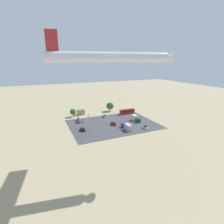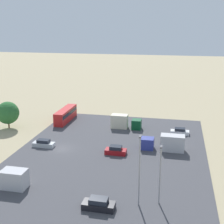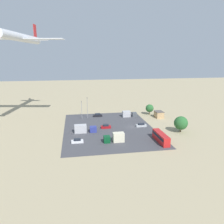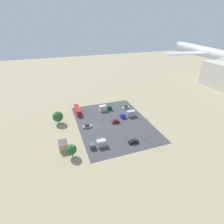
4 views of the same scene
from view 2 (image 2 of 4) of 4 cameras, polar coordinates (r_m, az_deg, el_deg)
ground_plane at (r=64.56m, az=-9.12°, el=-6.69°), size 400.00×400.00×0.00m
parking_lot_surface at (r=61.79m, az=-0.31°, el=-7.50°), size 50.24×36.96×0.08m
bus at (r=81.85m, az=-8.47°, el=-0.44°), size 10.92×2.45×3.19m
parked_car_0 at (r=66.07m, az=-12.40°, el=-5.67°), size 1.71×4.48×1.51m
parked_car_1 at (r=44.46m, az=-2.46°, el=-16.51°), size 1.93×4.50×1.63m
parked_car_2 at (r=61.02m, az=0.69°, el=-7.07°), size 1.96×4.11×1.66m
parked_car_3 at (r=73.28m, az=12.29°, el=-3.52°), size 1.80×4.19×1.43m
parked_truck_0 at (r=63.40m, az=9.71°, el=-5.63°), size 2.38×8.69×3.24m
parked_truck_1 at (r=51.84m, az=-18.54°, el=-11.53°), size 2.47×7.09×2.93m
parked_truck_2 at (r=75.42m, az=2.26°, el=-1.86°), size 2.39×7.26×3.30m
tree_apron_mid at (r=79.04m, az=-18.53°, el=-0.14°), size 5.40×5.40×6.57m
light_pole_lot_centre at (r=43.05m, az=5.04°, el=-10.24°), size 0.90×0.28×10.28m
light_pole_lot_edge at (r=44.11m, az=8.80°, el=-10.88°), size 0.90×0.28×8.67m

